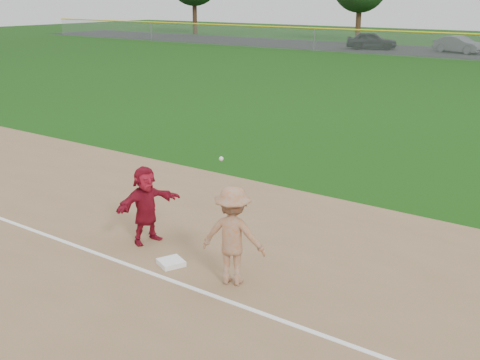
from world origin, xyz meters
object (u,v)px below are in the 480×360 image
Objects in this scene: car_mid at (459,44)px; car_left at (372,41)px; first_base at (171,263)px; base_runner at (146,205)px.

car_left is at bearing 114.46° from car_mid.
first_base is at bearing 177.85° from car_left.
base_runner reaches higher than car_left.
first_base is 48.03m from car_left.
first_base is at bearing -103.31° from base_runner.
car_mid is at bearing 21.59° from base_runner.
car_left is 1.05× the size of car_mid.
car_mid reaches higher than first_base.
first_base is 0.27× the size of base_runner.
car_left is at bearing 109.96° from first_base.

